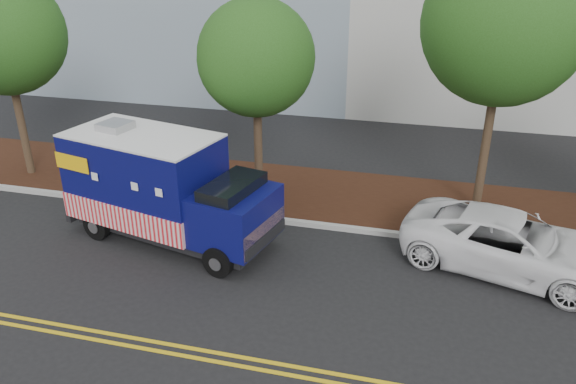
# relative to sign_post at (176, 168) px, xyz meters

# --- Properties ---
(ground) EXTENTS (120.00, 120.00, 0.00)m
(ground) POSITION_rel_sign_post_xyz_m (1.81, -1.92, -1.20)
(ground) COLOR black
(ground) RESTS_ON ground
(curb) EXTENTS (120.00, 0.18, 0.15)m
(curb) POSITION_rel_sign_post_xyz_m (1.81, -0.52, -1.12)
(curb) COLOR #9E9E99
(curb) RESTS_ON ground
(mulch_strip) EXTENTS (120.00, 4.00, 0.15)m
(mulch_strip) POSITION_rel_sign_post_xyz_m (1.81, 1.58, -1.12)
(mulch_strip) COLOR black
(mulch_strip) RESTS_ON ground
(centerline_near) EXTENTS (120.00, 0.10, 0.01)m
(centerline_near) POSITION_rel_sign_post_xyz_m (1.81, -6.37, -1.19)
(centerline_near) COLOR gold
(centerline_near) RESTS_ON ground
(centerline_far) EXTENTS (120.00, 0.10, 0.01)m
(centerline_far) POSITION_rel_sign_post_xyz_m (1.81, -6.62, -1.19)
(centerline_far) COLOR gold
(centerline_far) RESTS_ON ground
(tree_a) EXTENTS (3.95, 3.95, 6.94)m
(tree_a) POSITION_rel_sign_post_xyz_m (-5.98, 0.73, 3.75)
(tree_a) COLOR #38281C
(tree_a) RESTS_ON ground
(tree_b) EXTENTS (3.49, 3.49, 6.30)m
(tree_b) POSITION_rel_sign_post_xyz_m (2.40, 0.99, 3.34)
(tree_b) COLOR #38281C
(tree_b) RESTS_ON ground
(tree_c) EXTENTS (4.46, 4.46, 7.90)m
(tree_c) POSITION_rel_sign_post_xyz_m (9.21, 1.65, 4.46)
(tree_c) COLOR #38281C
(tree_c) RESTS_ON ground
(sign_post) EXTENTS (0.06, 0.06, 2.40)m
(sign_post) POSITION_rel_sign_post_xyz_m (0.00, 0.00, 0.00)
(sign_post) COLOR #473828
(sign_post) RESTS_ON ground
(food_truck) EXTENTS (6.37, 3.52, 3.18)m
(food_truck) POSITION_rel_sign_post_xyz_m (0.55, -2.09, 0.24)
(food_truck) COLOR black
(food_truck) RESTS_ON ground
(white_car) EXTENTS (5.83, 3.84, 1.49)m
(white_car) POSITION_rel_sign_post_xyz_m (9.83, -1.50, -0.46)
(white_car) COLOR white
(white_car) RESTS_ON ground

